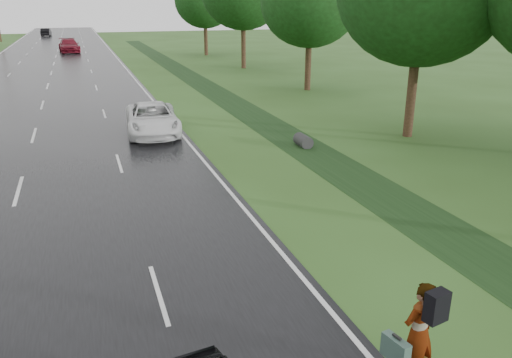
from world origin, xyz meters
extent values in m
cube|color=black|center=(0.00, 45.00, 0.02)|extent=(14.00, 180.00, 0.04)
cube|color=silver|center=(6.75, 45.00, 0.04)|extent=(0.12, 180.00, 0.01)
cube|color=silver|center=(0.00, 45.00, 0.04)|extent=(0.12, 180.00, 0.01)
cube|color=black|center=(11.50, 20.00, 0.00)|extent=(2.20, 120.00, 0.01)
cylinder|color=#2D2D2D|center=(11.50, 10.00, 0.25)|extent=(0.56, 1.00, 0.56)
cylinder|color=#311D14|center=(17.00, 10.00, 1.92)|extent=(0.44, 0.44, 3.84)
cylinder|color=#311D14|center=(18.20, 24.00, 1.76)|extent=(0.44, 0.44, 3.52)
ellipsoid|color=black|center=(18.20, 24.00, 6.14)|extent=(7.00, 7.00, 6.30)
cylinder|color=#311D14|center=(17.80, 38.00, 2.08)|extent=(0.44, 0.44, 4.16)
cylinder|color=#311D14|center=(17.50, 52.00, 1.84)|extent=(0.44, 0.44, 3.68)
ellipsoid|color=black|center=(17.50, 52.00, 6.38)|extent=(7.20, 7.20, 6.48)
imported|color=#A5998C|center=(7.20, -4.00, 0.93)|extent=(0.75, 0.57, 1.85)
cube|color=black|center=(7.25, -4.27, 1.58)|extent=(0.41, 0.29, 0.52)
cube|color=#3C574D|center=(6.79, -3.98, 0.68)|extent=(0.27, 0.54, 0.42)
cube|color=black|center=(6.79, -3.98, 0.93)|extent=(0.08, 0.18, 0.04)
imported|color=white|center=(5.50, 14.42, 0.76)|extent=(2.79, 5.38, 1.45)
imported|color=maroon|center=(1.57, 61.04, 0.88)|extent=(2.85, 6.00, 1.69)
imported|color=black|center=(-2.73, 97.90, 0.78)|extent=(1.82, 4.60, 1.49)
camera|label=1|loc=(2.38, -9.62, 6.04)|focal=35.00mm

